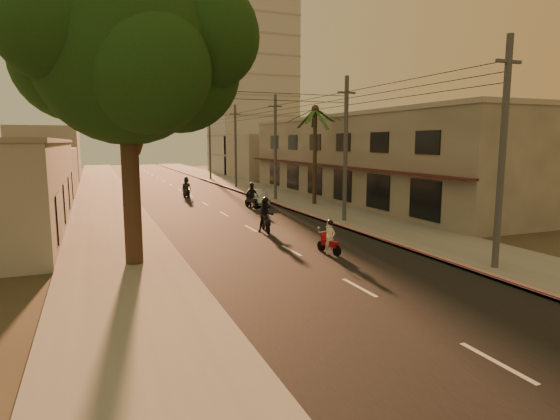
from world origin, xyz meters
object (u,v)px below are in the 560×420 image
Objects in this scene: palm_tree at (315,115)px; scooter_mid_a at (266,216)px; scooter_red at (330,239)px; scooter_far_a at (186,188)px; scooter_mid_b at (252,197)px; broadleaf_tree at (135,53)px; parked_car at (258,197)px.

palm_tree is 13.40m from scooter_mid_a.
scooter_red is at bearing -113.55° from palm_tree.
scooter_mid_b is at bearing -75.29° from scooter_far_a.
scooter_mid_b is at bearing 72.41° from scooter_red.
scooter_mid_b is at bearing 56.41° from broadleaf_tree.
scooter_red is at bearing -72.51° from scooter_mid_a.
broadleaf_tree reaches higher than scooter_far_a.
broadleaf_tree is 11.39m from scooter_mid_a.
scooter_red reaches higher than parked_car.
parked_car is at bearing -66.72° from scooter_far_a.
scooter_red is (-6.60, -15.15, -6.45)m from palm_tree.
palm_tree is at bearing -53.32° from scooter_far_a.
palm_tree is at bearing -11.91° from parked_car.
scooter_mid_b is at bearing -118.36° from parked_car.
scooter_mid_b is (1.44, 15.52, 0.17)m from scooter_red.
scooter_red is 0.83× the size of scooter_far_a.
scooter_red is at bearing -105.62° from scooter_mid_b.
palm_tree is 7.94m from parked_car.
scooter_mid_b is 9.52m from scooter_far_a.
broadleaf_tree is at bearing -115.09° from parked_car.
broadleaf_tree reaches higher than scooter_mid_a.
broadleaf_tree reaches higher than palm_tree.
palm_tree is 4.22× the size of scooter_mid_b.
scooter_mid_a is (-7.51, -9.18, -6.25)m from palm_tree.
scooter_mid_a is at bearing -98.11° from parked_car.
palm_tree is at bearing -14.38° from scooter_mid_b.
scooter_mid_a is 11.26m from parked_car.
scooter_red is at bearing -89.27° from parked_car.
broadleaf_tree is 6.33× the size of scooter_far_a.
scooter_mid_a is (7.11, 4.68, -7.57)m from broadleaf_tree.
scooter_far_a is (-3.35, 8.91, -0.02)m from scooter_mid_b.
broadleaf_tree is 25.11m from scooter_far_a.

